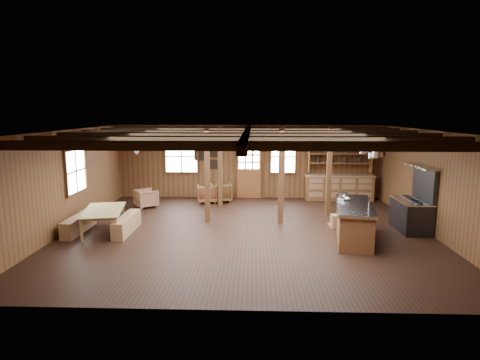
{
  "coord_description": "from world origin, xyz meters",
  "views": [
    {
      "loc": [
        0.2,
        -10.76,
        3.3
      ],
      "look_at": [
        -0.22,
        1.05,
        1.28
      ],
      "focal_mm": 30.0,
      "sensor_mm": 36.0,
      "label": 1
    }
  ],
  "objects_px": {
    "kitchen_island": "(354,221)",
    "commercial_range": "(413,209)",
    "armchair_b": "(221,193)",
    "armchair_c": "(146,198)",
    "dining_table": "(105,221)",
    "armchair_a": "(207,194)"
  },
  "relations": [
    {
      "from": "armchair_b",
      "to": "kitchen_island",
      "type": "bearing_deg",
      "value": 118.07
    },
    {
      "from": "dining_table",
      "to": "armchair_a",
      "type": "distance_m",
      "value": 4.47
    },
    {
      "from": "kitchen_island",
      "to": "armchair_b",
      "type": "xyz_separation_m",
      "value": [
        -3.83,
        4.3,
        -0.14
      ]
    },
    {
      "from": "kitchen_island",
      "to": "commercial_range",
      "type": "height_order",
      "value": "commercial_range"
    },
    {
      "from": "armchair_a",
      "to": "armchair_c",
      "type": "relative_size",
      "value": 1.03
    },
    {
      "from": "commercial_range",
      "to": "armchair_c",
      "type": "distance_m",
      "value": 8.57
    },
    {
      "from": "armchair_b",
      "to": "dining_table",
      "type": "bearing_deg",
      "value": 40.28
    },
    {
      "from": "commercial_range",
      "to": "dining_table",
      "type": "distance_m",
      "value": 8.57
    },
    {
      "from": "armchair_b",
      "to": "armchair_c",
      "type": "height_order",
      "value": "armchair_b"
    },
    {
      "from": "commercial_range",
      "to": "dining_table",
      "type": "relative_size",
      "value": 1.0
    },
    {
      "from": "kitchen_island",
      "to": "commercial_range",
      "type": "bearing_deg",
      "value": 34.64
    },
    {
      "from": "armchair_a",
      "to": "armchair_c",
      "type": "distance_m",
      "value": 2.19
    },
    {
      "from": "dining_table",
      "to": "armchair_b",
      "type": "height_order",
      "value": "armchair_b"
    },
    {
      "from": "armchair_a",
      "to": "armchair_b",
      "type": "distance_m",
      "value": 0.52
    },
    {
      "from": "kitchen_island",
      "to": "armchair_a",
      "type": "xyz_separation_m",
      "value": [
        -4.32,
        4.13,
        -0.15
      ]
    },
    {
      "from": "dining_table",
      "to": "armchair_b",
      "type": "bearing_deg",
      "value": -47.59
    },
    {
      "from": "armchair_a",
      "to": "armchair_b",
      "type": "bearing_deg",
      "value": -169.57
    },
    {
      "from": "armchair_b",
      "to": "commercial_range",
      "type": "bearing_deg",
      "value": 135.07
    },
    {
      "from": "commercial_range",
      "to": "armchair_b",
      "type": "bearing_deg",
      "value": 148.75
    },
    {
      "from": "armchair_b",
      "to": "armchair_c",
      "type": "distance_m",
      "value": 2.71
    },
    {
      "from": "commercial_range",
      "to": "armchair_b",
      "type": "height_order",
      "value": "commercial_range"
    },
    {
      "from": "kitchen_island",
      "to": "armchair_c",
      "type": "bearing_deg",
      "value": 162.44
    }
  ]
}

